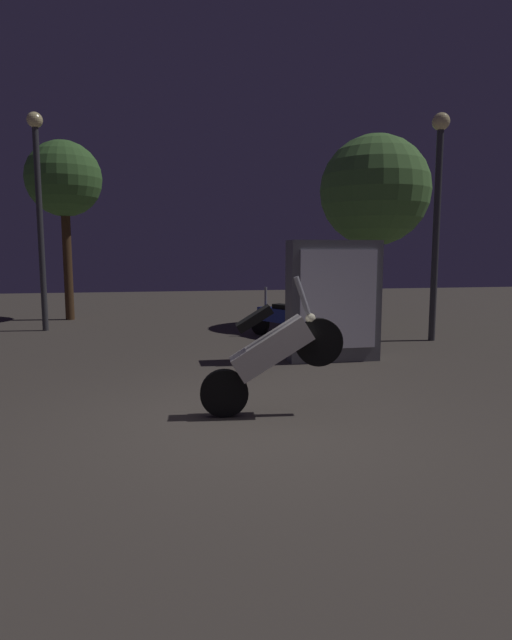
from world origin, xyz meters
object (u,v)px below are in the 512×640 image
at_px(motorcycle_blue_parked_left, 276,318).
at_px(streetlamp_near, 39,195).
at_px(kiosk_billboard, 333,301).
at_px(streetlamp_far, 438,197).
at_px(motorcycle_white_foreground, 271,353).

relative_size(motorcycle_blue_parked_left, streetlamp_near, 0.29).
height_order(motorcycle_blue_parked_left, kiosk_billboard, kiosk_billboard).
bearing_deg(streetlamp_far, motorcycle_blue_parked_left, 163.19).
xyz_separation_m(motorcycle_white_foreground, streetlamp_far, (4.50, 4.49, 2.28)).
distance_m(streetlamp_far, kiosk_billboard, 3.76).
bearing_deg(kiosk_billboard, streetlamp_far, -150.35).
bearing_deg(streetlamp_far, kiosk_billboard, -150.09).
bearing_deg(kiosk_billboard, motorcycle_blue_parked_left, -80.53).
height_order(motorcycle_white_foreground, kiosk_billboard, kiosk_billboard).
bearing_deg(streetlamp_near, motorcycle_white_foreground, -61.83).
xyz_separation_m(motorcycle_white_foreground, motorcycle_blue_parked_left, (1.28, 5.46, -0.31)).
xyz_separation_m(streetlamp_near, kiosk_billboard, (5.73, -4.59, -2.18)).
bearing_deg(kiosk_billboard, motorcycle_white_foreground, 58.93).
height_order(motorcycle_blue_parked_left, streetlamp_far, streetlamp_far).
bearing_deg(motorcycle_white_foreground, streetlamp_far, 50.20).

